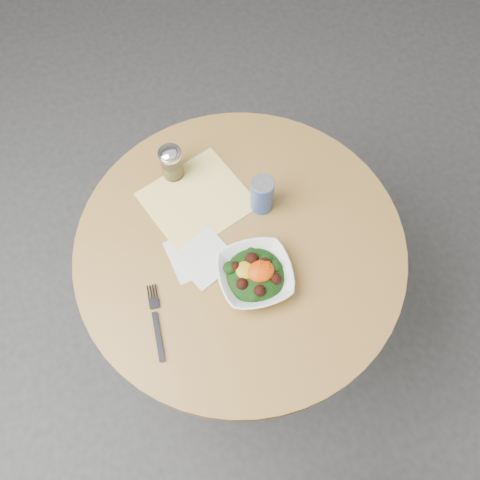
{
  "coord_description": "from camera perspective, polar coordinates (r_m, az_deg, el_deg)",
  "views": [
    {
      "loc": [
        -0.2,
        -0.57,
        2.06
      ],
      "look_at": [
        -0.0,
        -0.01,
        0.81
      ],
      "focal_mm": 40.0,
      "sensor_mm": 36.0,
      "label": 1
    }
  ],
  "objects": [
    {
      "name": "fork",
      "position": [
        1.38,
        -8.96,
        -8.36
      ],
      "size": [
        0.05,
        0.2,
        0.0
      ],
      "color": "black",
      "rests_on": "table"
    },
    {
      "name": "ground",
      "position": [
        2.14,
        0.0,
        -9.07
      ],
      "size": [
        6.0,
        6.0,
        0.0
      ],
      "primitive_type": "plane",
      "color": "#2F2F31",
      "rests_on": "ground"
    },
    {
      "name": "salad_bowl",
      "position": [
        1.38,
        1.62,
        -3.73
      ],
      "size": [
        0.21,
        0.21,
        0.07
      ],
      "color": "white",
      "rests_on": "table"
    },
    {
      "name": "cloth_napkin",
      "position": [
        1.51,
        -4.6,
        4.29
      ],
      "size": [
        0.33,
        0.31,
        0.0
      ],
      "primitive_type": "cube",
      "rotation": [
        0.0,
        0.0,
        0.29
      ],
      "color": "yellow",
      "rests_on": "table"
    },
    {
      "name": "table",
      "position": [
        1.62,
        0.0,
        -3.55
      ],
      "size": [
        0.9,
        0.9,
        0.75
      ],
      "color": "black",
      "rests_on": "ground"
    },
    {
      "name": "spice_shaker",
      "position": [
        1.51,
        -7.32,
        8.19
      ],
      "size": [
        0.06,
        0.06,
        0.12
      ],
      "color": "silver",
      "rests_on": "table"
    },
    {
      "name": "paper_napkins",
      "position": [
        1.43,
        -4.28,
        -1.72
      ],
      "size": [
        0.18,
        0.18,
        0.0
      ],
      "color": "silver",
      "rests_on": "table"
    },
    {
      "name": "beverage_can",
      "position": [
        1.45,
        2.37,
        4.86
      ],
      "size": [
        0.06,
        0.06,
        0.12
      ],
      "color": "navy",
      "rests_on": "table"
    }
  ]
}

